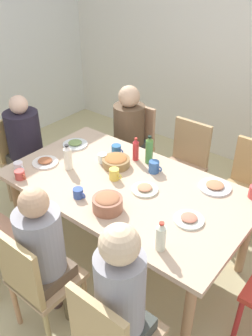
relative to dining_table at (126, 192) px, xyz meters
name	(u,v)px	position (x,y,z in m)	size (l,w,h in m)	color
ground_plane	(126,253)	(0.00, 0.00, -0.67)	(6.09, 6.09, 0.00)	#C7BA88
wall_back	(249,54)	(0.00, 2.14, 0.63)	(5.31, 0.12, 2.60)	silver
dining_table	(126,192)	(0.00, 0.00, 0.00)	(1.91, 1.08, 0.74)	#C9AA8C
chair_0	(36,278)	(0.00, -0.92, -0.16)	(0.40, 0.40, 0.90)	tan
person_0	(44,250)	(0.00, -0.83, 0.03)	(0.30, 0.30, 1.17)	brown
chair_2	(247,185)	(0.64, 0.92, -0.16)	(0.40, 0.40, 0.90)	tan
chair_3	(23,155)	(-1.33, 0.00, -0.16)	(0.40, 0.40, 0.90)	tan
person_3	(25,141)	(-1.24, 0.00, 0.03)	(0.33, 0.33, 1.16)	#3A3E3D
chair_4	(133,142)	(-0.64, 0.92, -0.16)	(0.40, 0.40, 0.90)	tan
person_4	(128,129)	(-0.64, 0.83, 0.04)	(0.32, 0.32, 1.16)	#384744
person_5	(122,299)	(0.64, -0.83, 0.07)	(0.30, 0.30, 1.25)	#3F3F47
chair_7	(185,161)	(0.00, 0.92, -0.16)	(0.40, 0.40, 0.90)	tan
plate_0	(75,144)	(-0.76, 0.20, 0.09)	(0.23, 0.23, 0.04)	silver
plate_1	(45,162)	(-0.73, -0.19, 0.09)	(0.22, 0.22, 0.04)	white
plate_2	(145,189)	(0.16, 0.03, 0.09)	(0.21, 0.21, 0.04)	silver
plate_3	(189,219)	(0.60, -0.07, 0.09)	(0.21, 0.21, 0.04)	white
plate_4	(215,186)	(0.56, 0.39, 0.09)	(0.25, 0.25, 0.04)	silver
bowl_0	(116,161)	(-0.23, 0.16, 0.12)	(0.23, 0.23, 0.09)	olive
bowl_1	(108,203)	(0.09, -0.32, 0.13)	(0.21, 0.21, 0.12)	#985C43
cup_0	(20,175)	(-0.70, -0.46, 0.11)	(0.11, 0.08, 0.07)	#CD4842
cup_2	(19,166)	(-0.81, -0.39, 0.11)	(0.11, 0.07, 0.07)	white
cup_3	(117,150)	(-0.36, 0.31, 0.12)	(0.12, 0.08, 0.09)	#2B6298
cup_4	(78,193)	(-0.17, -0.35, 0.11)	(0.11, 0.08, 0.07)	#35519C
cup_5	(103,158)	(-0.36, 0.14, 0.11)	(0.11, 0.08, 0.08)	white
cup_6	(154,167)	(0.07, 0.28, 0.12)	(0.12, 0.09, 0.10)	#355F9E
cup_7	(114,174)	(-0.12, 0.00, 0.12)	(0.11, 0.08, 0.09)	#E9CA4D
bottle_0	(68,157)	(-0.51, -0.12, 0.18)	(0.07, 0.07, 0.22)	#ECE7CE
bottle_1	(136,150)	(-0.17, 0.34, 0.17)	(0.05, 0.05, 0.21)	red
bottle_2	(161,237)	(0.59, -0.40, 0.17)	(0.06, 0.06, 0.21)	silver
bottle_3	(149,150)	(-0.05, 0.37, 0.19)	(0.06, 0.06, 0.25)	#488942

